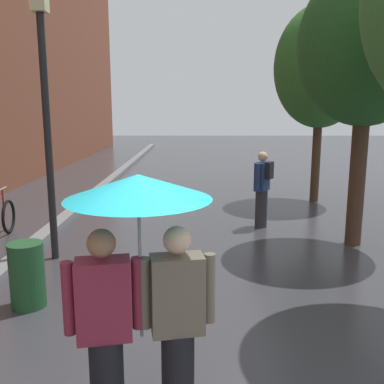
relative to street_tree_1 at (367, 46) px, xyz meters
The scene contains 7 objects.
kerb_strip 8.35m from the street_tree_1, 142.45° to the left, with size 0.30×36.00×0.12m, color slate.
street_tree_1 is the anchor object (origin of this frame).
street_tree_2 3.88m from the street_tree_1, 85.12° to the left, with size 2.46×2.46×5.23m.
couple_under_umbrella 6.30m from the street_tree_1, 125.46° to the right, with size 1.12×1.07×2.06m.
street_lamp_post 5.57m from the street_tree_1, behind, with size 0.24×0.24×4.31m.
litter_bin 6.60m from the street_tree_1, 152.91° to the right, with size 0.44×0.44×0.85m, color #1E4C28.
pedestrian_walking_midground 3.35m from the street_tree_1, 142.28° to the left, with size 0.44×0.52×1.64m.
Camera 1 is at (-0.21, -2.38, 2.51)m, focal length 39.82 mm.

